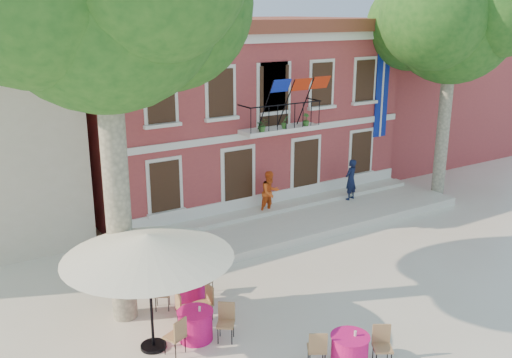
% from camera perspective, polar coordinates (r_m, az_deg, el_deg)
% --- Properties ---
extents(ground, '(90.00, 90.00, 0.00)m').
position_cam_1_polar(ground, '(17.47, 7.37, -10.24)').
color(ground, beige).
rests_on(ground, ground).
extents(main_building, '(13.50, 9.59, 7.50)m').
position_cam_1_polar(main_building, '(25.32, -3.37, 7.31)').
color(main_building, '#A43C3B').
rests_on(main_building, ground).
extents(neighbor_east, '(9.40, 9.40, 6.40)m').
position_cam_1_polar(neighbor_east, '(33.58, 14.10, 8.15)').
color(neighbor_east, '#A43C3B').
rests_on(neighbor_east, ground).
extents(terrace, '(14.00, 3.40, 0.30)m').
position_cam_1_polar(terrace, '(21.70, 4.04, -4.23)').
color(terrace, silver).
rests_on(terrace, ground).
extents(plane_tree_east, '(5.07, 5.07, 9.97)m').
position_cam_1_polar(plane_tree_east, '(25.00, 19.12, 14.62)').
color(plane_tree_east, '#A59E84').
rests_on(plane_tree_east, ground).
extents(patio_umbrella, '(3.96, 3.96, 2.95)m').
position_cam_1_polar(patio_umbrella, '(13.34, -10.77, -6.63)').
color(patio_umbrella, black).
rests_on(patio_umbrella, ground).
extents(pedestrian_navy, '(0.71, 0.57, 1.70)m').
position_cam_1_polar(pedestrian_navy, '(23.71, 9.46, -0.05)').
color(pedestrian_navy, '#0F1734').
rests_on(pedestrian_navy, terrace).
extents(pedestrian_orange, '(0.87, 0.71, 1.69)m').
position_cam_1_polar(pedestrian_orange, '(21.73, 1.41, -1.38)').
color(pedestrian_orange, '#EC591B').
rests_on(pedestrian_orange, terrace).
extents(cafe_table_0, '(1.86, 1.73, 0.95)m').
position_cam_1_polar(cafe_table_0, '(14.53, -6.07, -14.18)').
color(cafe_table_0, '#E4156B').
rests_on(cafe_table_0, ground).
extents(cafe_table_1, '(1.85, 1.37, 0.95)m').
position_cam_1_polar(cafe_table_1, '(13.69, 9.34, -16.48)').
color(cafe_table_1, '#E4156B').
rests_on(cafe_table_1, ground).
extents(cafe_table_3, '(1.87, 1.64, 0.95)m').
position_cam_1_polar(cafe_table_3, '(15.92, -6.61, -11.29)').
color(cafe_table_3, '#E4156B').
rests_on(cafe_table_3, ground).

